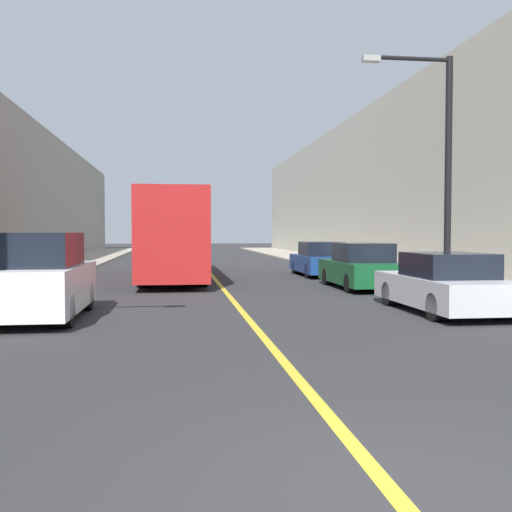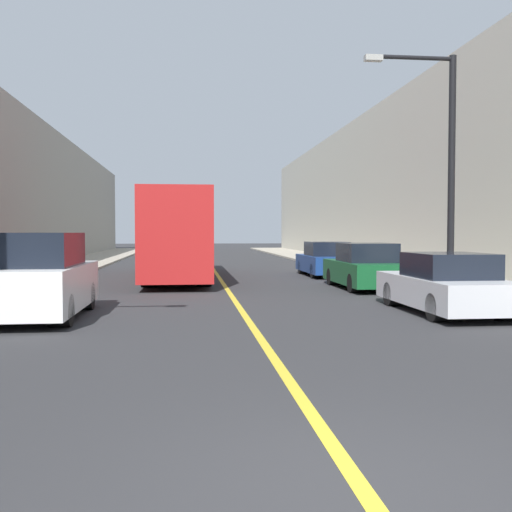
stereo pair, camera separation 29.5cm
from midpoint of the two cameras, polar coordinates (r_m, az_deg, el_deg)
The scene contains 11 objects.
ground_plane at distance 4.75m, azimuth 12.65°, elevation -21.75°, with size 200.00×200.00×0.00m, color #2D2D30.
sidewalk_left at distance 34.74m, azimuth -16.98°, elevation -0.92°, with size 3.71×72.00×0.11m, color #A89E8C.
sidewalk_right at distance 35.38m, azimuth 8.71°, elevation -0.79°, with size 3.71×72.00×0.11m, color #A89E8C.
building_row_right at distance 36.63m, azimuth 14.62°, elevation 6.54°, with size 4.00×72.00×9.41m, color #B7B2A3.
road_center_line at distance 34.18m, azimuth -4.02°, elevation -0.97°, with size 0.16×72.00×0.01m, color gold.
bus at distance 25.08m, azimuth -7.10°, elevation 2.03°, with size 2.48×12.13×3.45m.
parked_suv_left at distance 14.18m, azimuth -19.56°, elevation -2.08°, with size 1.99×4.48×1.92m.
car_right_near at distance 15.06m, azimuth 18.14°, elevation -2.70°, with size 1.89×4.60×1.44m.
car_right_mid at distance 20.84m, azimuth 10.75°, elevation -1.15°, with size 1.86×4.63×1.56m.
car_right_far at distance 26.62m, azimuth 6.98°, elevation -0.43°, with size 1.86×4.53×1.52m.
street_lamp_right at distance 18.24m, azimuth 17.84°, elevation 8.94°, with size 2.69×0.24×6.87m.
Camera 2 is at (-1.29, -4.12, 1.93)m, focal length 42.00 mm.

